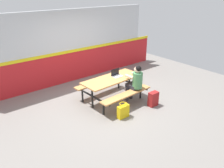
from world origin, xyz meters
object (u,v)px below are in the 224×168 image
object	(u,v)px
student_nearer	(135,81)
backpack_dark	(153,99)
tote_bag_bright	(123,111)
picnic_table_main	(112,83)
laptop_silver	(117,75)

from	to	relation	value
student_nearer	backpack_dark	xyz separation A→B (m)	(0.26, -0.51, -0.49)
backpack_dark	tote_bag_bright	distance (m)	1.14
backpack_dark	tote_bag_bright	size ratio (longest dim) A/B	1.02
picnic_table_main	tote_bag_bright	world-z (taller)	picnic_table_main
laptop_silver	backpack_dark	xyz separation A→B (m)	(0.51, -1.10, -0.57)
laptop_silver	backpack_dark	bearing A→B (deg)	-65.13
picnic_table_main	laptop_silver	distance (m)	0.31
backpack_dark	tote_bag_bright	bearing A→B (deg)	176.92
student_nearer	laptop_silver	world-z (taller)	student_nearer
tote_bag_bright	laptop_silver	bearing A→B (deg)	58.60
student_nearer	backpack_dark	world-z (taller)	student_nearer
picnic_table_main	backpack_dark	distance (m)	1.33
laptop_silver	backpack_dark	distance (m)	1.34
laptop_silver	tote_bag_bright	bearing A→B (deg)	-121.40
backpack_dark	laptop_silver	bearing A→B (deg)	114.87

